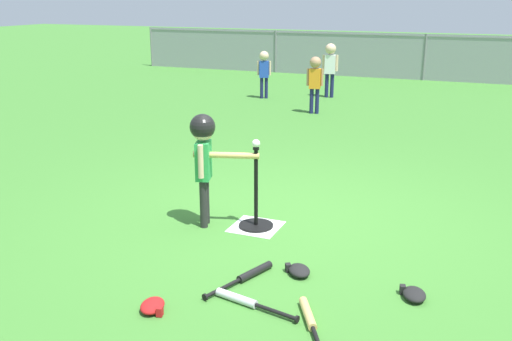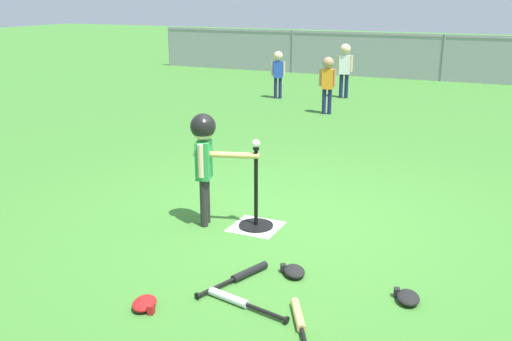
% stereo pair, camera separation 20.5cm
% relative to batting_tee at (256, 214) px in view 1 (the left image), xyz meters
% --- Properties ---
extents(ground_plane, '(60.00, 60.00, 0.00)m').
position_rel_batting_tee_xyz_m(ground_plane, '(0.25, 0.29, -0.13)').
color(ground_plane, '#3D7A2D').
extents(home_plate, '(0.44, 0.44, 0.01)m').
position_rel_batting_tee_xyz_m(home_plate, '(0.00, 0.00, -0.12)').
color(home_plate, white).
rests_on(home_plate, ground_plane).
extents(batting_tee, '(0.32, 0.32, 0.77)m').
position_rel_batting_tee_xyz_m(batting_tee, '(0.00, 0.00, 0.00)').
color(batting_tee, black).
rests_on(batting_tee, ground_plane).
extents(baseball_on_tee, '(0.07, 0.07, 0.07)m').
position_rel_batting_tee_xyz_m(baseball_on_tee, '(0.00, 0.00, 0.67)').
color(baseball_on_tee, white).
rests_on(baseball_on_tee, batting_tee).
extents(batter_child, '(0.61, 0.32, 1.06)m').
position_rel_batting_tee_xyz_m(batter_child, '(-0.45, -0.13, 0.62)').
color(batter_child, '#262626').
rests_on(batter_child, ground_plane).
extents(fielder_deep_center, '(0.30, 0.20, 1.02)m').
position_rel_batting_tee_xyz_m(fielder_deep_center, '(-1.06, 5.35, 0.53)').
color(fielder_deep_center, '#191E4C').
rests_on(fielder_deep_center, ground_plane).
extents(fielder_near_left, '(0.33, 0.22, 1.12)m').
position_rel_batting_tee_xyz_m(fielder_near_left, '(-1.27, 7.12, 0.59)').
color(fielder_near_left, '#191E4C').
rests_on(fielder_near_left, ground_plane).
extents(fielder_near_right, '(0.27, 0.19, 0.97)m').
position_rel_batting_tee_xyz_m(fielder_near_right, '(-2.50, 6.49, 0.50)').
color(fielder_near_right, '#191E4C').
rests_on(fielder_near_right, ground_plane).
extents(spare_bat_silver, '(0.66, 0.19, 0.06)m').
position_rel_batting_tee_xyz_m(spare_bat_silver, '(0.46, -1.33, -0.10)').
color(spare_bat_silver, silver).
rests_on(spare_bat_silver, ground_plane).
extents(spare_bat_wood, '(0.38, 0.65, 0.06)m').
position_rel_batting_tee_xyz_m(spare_bat_wood, '(0.95, -1.38, -0.10)').
color(spare_bat_wood, '#DBB266').
rests_on(spare_bat_wood, ground_plane).
extents(spare_bat_black, '(0.29, 0.68, 0.06)m').
position_rel_batting_tee_xyz_m(spare_bat_black, '(0.34, -0.97, -0.10)').
color(spare_bat_black, black).
rests_on(spare_bat_black, ground_plane).
extents(glove_by_plate, '(0.22, 0.26, 0.07)m').
position_rel_batting_tee_xyz_m(glove_by_plate, '(1.54, -0.79, -0.09)').
color(glove_by_plate, black).
rests_on(glove_by_plate, ground_plane).
extents(glove_near_bats, '(0.25, 0.27, 0.07)m').
position_rel_batting_tee_xyz_m(glove_near_bats, '(0.67, -0.75, -0.09)').
color(glove_near_bats, black).
rests_on(glove_near_bats, ground_plane).
extents(glove_tossed_aside, '(0.22, 0.25, 0.07)m').
position_rel_batting_tee_xyz_m(glove_tossed_aside, '(-0.09, -1.64, -0.09)').
color(glove_tossed_aside, '#B21919').
rests_on(glove_tossed_aside, ground_plane).
extents(outfield_fence, '(16.06, 0.06, 1.15)m').
position_rel_batting_tee_xyz_m(outfield_fence, '(0.25, 10.51, 0.49)').
color(outfield_fence, slate).
rests_on(outfield_fence, ground_plane).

